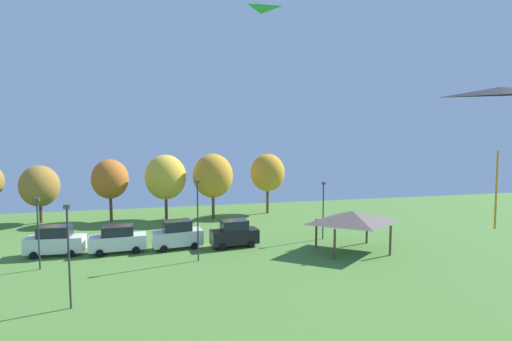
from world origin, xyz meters
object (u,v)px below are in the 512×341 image
object	(u,v)px
parked_car_third_from_left	(177,235)
parked_car_rightmost_in_row	(234,234)
parked_car_second_from_left	(118,239)
light_post_0	(69,250)
light_post_3	(323,207)
treeline_tree_3	(166,177)
kite_flying_0	(498,118)
treeline_tree_5	(268,173)
treeline_tree_1	(40,186)
parked_car_leftmost	(55,241)
light_post_2	(198,216)
treeline_tree_2	(110,179)
treeline_tree_4	(213,176)
park_pavilion	(352,217)
kite_flying_5	(261,23)
light_post_1	(38,229)

from	to	relation	value
parked_car_third_from_left	parked_car_rightmost_in_row	size ratio (longest dim) A/B	1.03
parked_car_second_from_left	light_post_0	size ratio (longest dim) A/B	0.78
light_post_3	treeline_tree_3	xyz separation A→B (m)	(-14.86, 13.11, 1.92)
parked_car_second_from_left	treeline_tree_3	bearing A→B (deg)	67.58
kite_flying_0	treeline_tree_5	world-z (taller)	kite_flying_0
parked_car_second_from_left	treeline_tree_1	world-z (taller)	treeline_tree_1
parked_car_leftmost	light_post_2	xyz separation A→B (m)	(11.71, -4.34, 2.49)
light_post_2	light_post_3	size ratio (longest dim) A/B	1.17
treeline_tree_2	kite_flying_0	bearing A→B (deg)	-70.22
parked_car_second_from_left	treeline_tree_4	world-z (taller)	treeline_tree_4
parked_car_second_from_left	park_pavilion	bearing A→B (deg)	-16.28
parked_car_third_from_left	treeline_tree_2	distance (m)	15.82
kite_flying_5	light_post_1	world-z (taller)	kite_flying_5
kite_flying_5	parked_car_leftmost	size ratio (longest dim) A/B	0.46
parked_car_second_from_left	light_post_3	world-z (taller)	light_post_3
kite_flying_5	treeline_tree_1	bearing A→B (deg)	146.43
parked_car_third_from_left	light_post_2	distance (m)	4.98
kite_flying_0	treeline_tree_2	distance (m)	43.67
kite_flying_0	treeline_tree_3	xyz separation A→B (m)	(-8.23, 40.16, -5.60)
kite_flying_5	parked_car_rightmost_in_row	world-z (taller)	kite_flying_5
treeline_tree_1	kite_flying_0	bearing A→B (deg)	-61.53
parked_car_second_from_left	parked_car_leftmost	bearing A→B (deg)	171.46
light_post_1	light_post_3	world-z (taller)	light_post_3
light_post_0	treeline_tree_4	world-z (taller)	treeline_tree_4
treeline_tree_5	treeline_tree_4	bearing A→B (deg)	-166.21
parked_car_leftmost	treeline_tree_3	bearing A→B (deg)	57.45
kite_flying_0	parked_car_third_from_left	world-z (taller)	kite_flying_0
light_post_3	treeline_tree_1	size ratio (longest dim) A/B	0.84
treeline_tree_3	parked_car_second_from_left	bearing A→B (deg)	-108.30
light_post_0	treeline_tree_5	xyz separation A→B (m)	(18.94, 25.05, 1.80)
parked_car_rightmost_in_row	light_post_2	world-z (taller)	light_post_2
parked_car_third_from_left	treeline_tree_3	size ratio (longest dim) A/B	0.59
treeline_tree_1	treeline_tree_4	bearing A→B (deg)	-6.71
light_post_1	treeline_tree_5	xyz separation A→B (m)	(22.71, 17.08, 2.17)
parked_car_leftmost	treeline_tree_4	xyz separation A→B (m)	(15.05, 11.67, 4.05)
treeline_tree_1	treeline_tree_3	distance (m)	14.32
treeline_tree_1	treeline_tree_5	distance (m)	27.24
parked_car_leftmost	treeline_tree_4	world-z (taller)	treeline_tree_4
kite_flying_0	parked_car_second_from_left	bearing A→B (deg)	114.93
light_post_0	light_post_3	world-z (taller)	light_post_0
treeline_tree_2	parked_car_third_from_left	bearing A→B (deg)	-62.08
light_post_1	park_pavilion	bearing A→B (deg)	-2.54
parked_car_rightmost_in_row	treeline_tree_1	size ratio (longest dim) A/B	0.66
parked_car_second_from_left	treeline_tree_5	xyz separation A→B (m)	(17.32, 13.88, 4.15)
light_post_1	treeline_tree_4	xyz separation A→B (m)	(15.33, 15.27, 2.13)
kite_flying_0	park_pavilion	xyz separation A→B (m)	(7.54, 22.70, -7.68)
parked_car_leftmost	treeline_tree_4	distance (m)	19.47
treeline_tree_3	parked_car_leftmost	bearing A→B (deg)	-126.61
light_post_1	treeline_tree_5	world-z (taller)	treeline_tree_5
kite_flying_5	light_post_3	distance (m)	18.18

